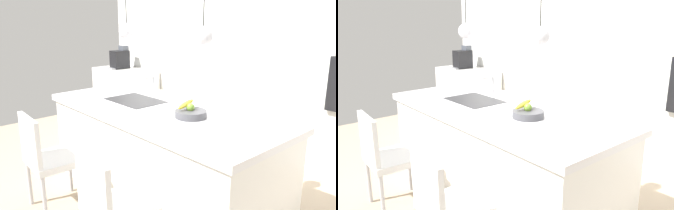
{
  "view_description": "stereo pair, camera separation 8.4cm",
  "coord_description": "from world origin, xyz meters",
  "views": [
    {
      "loc": [
        2.28,
        -1.97,
        1.73
      ],
      "look_at": [
        0.1,
        0.0,
        0.94
      ],
      "focal_mm": 36.51,
      "sensor_mm": 36.0,
      "label": 1
    },
    {
      "loc": [
        2.34,
        -1.91,
        1.73
      ],
      "look_at": [
        0.1,
        0.0,
        0.94
      ],
      "focal_mm": 36.51,
      "sensor_mm": 36.0,
      "label": 2
    }
  ],
  "objects": [
    {
      "name": "floor",
      "position": [
        0.0,
        0.0,
        0.0
      ],
      "size": [
        6.6,
        6.6,
        0.0
      ],
      "primitive_type": "plane",
      "color": "tan",
      "rests_on": "ground"
    },
    {
      "name": "back_wall",
      "position": [
        0.0,
        1.65,
        1.3
      ],
      "size": [
        6.0,
        0.1,
        2.6
      ],
      "primitive_type": "cube",
      "color": "white",
      "rests_on": "ground"
    },
    {
      "name": "kitchen_island",
      "position": [
        0.0,
        0.0,
        0.45
      ],
      "size": [
        2.41,
        1.01,
        0.89
      ],
      "color": "white",
      "rests_on": "ground"
    },
    {
      "name": "sink_basin",
      "position": [
        -0.39,
        0.0,
        0.88
      ],
      "size": [
        0.56,
        0.4,
        0.02
      ],
      "primitive_type": "cube",
      "color": "#2D2D30",
      "rests_on": "kitchen_island"
    },
    {
      "name": "faucet",
      "position": [
        -0.39,
        0.21,
        1.03
      ],
      "size": [
        0.02,
        0.17,
        0.22
      ],
      "color": "silver",
      "rests_on": "kitchen_island"
    },
    {
      "name": "fruit_bowl",
      "position": [
        0.38,
        0.0,
        0.93
      ],
      "size": [
        0.27,
        0.27,
        0.15
      ],
      "color": "#4C4C51",
      "rests_on": "kitchen_island"
    },
    {
      "name": "side_counter",
      "position": [
        -2.4,
        1.28,
        0.41
      ],
      "size": [
        1.1,
        0.6,
        0.83
      ],
      "primitive_type": "cube",
      "color": "white",
      "rests_on": "ground"
    },
    {
      "name": "coffee_machine",
      "position": [
        -2.53,
        1.28,
        0.99
      ],
      "size": [
        0.2,
        0.35,
        0.38
      ],
      "color": "black",
      "rests_on": "side_counter"
    },
    {
      "name": "chair_near",
      "position": [
        -0.48,
        -0.89,
        0.52
      ],
      "size": [
        0.49,
        0.48,
        0.9
      ],
      "color": "silver",
      "rests_on": "ground"
    },
    {
      "name": "chair_middle",
      "position": [
        0.52,
        -0.89,
        0.49
      ],
      "size": [
        0.46,
        0.44,
        0.85
      ],
      "color": "white",
      "rests_on": "ground"
    },
    {
      "name": "pendant_light_left",
      "position": [
        -0.5,
        0.0,
        1.56
      ],
      "size": [
        0.16,
        0.16,
        0.76
      ],
      "color": "silver"
    },
    {
      "name": "pendant_light_right",
      "position": [
        0.5,
        0.0,
        1.56
      ],
      "size": [
        0.16,
        0.16,
        0.76
      ],
      "color": "silver"
    }
  ]
}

